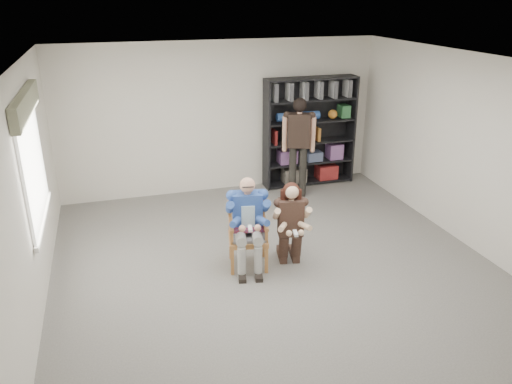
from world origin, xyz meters
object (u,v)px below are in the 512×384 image
object	(u,v)px
seated_man	(248,223)
kneeling_woman	(291,225)
bookshelf	(310,132)
armchair	(248,233)
standing_man	(298,149)

from	to	relation	value
seated_man	kneeling_woman	distance (m)	0.59
seated_man	bookshelf	xyz separation A→B (m)	(2.05, 2.79, 0.40)
bookshelf	armchair	bearing A→B (deg)	-126.26
armchair	standing_man	xyz separation A→B (m)	(1.60, 2.22, 0.42)
bookshelf	seated_man	bearing A→B (deg)	-126.26
bookshelf	standing_man	distance (m)	0.74
armchair	seated_man	bearing A→B (deg)	0.00
armchair	kneeling_woman	xyz separation A→B (m)	(0.58, -0.12, 0.10)
armchair	standing_man	bearing A→B (deg)	65.67
armchair	bookshelf	size ratio (longest dim) A/B	0.48
kneeling_woman	armchair	bearing A→B (deg)	179.65
seated_man	standing_man	world-z (taller)	standing_man
kneeling_woman	standing_man	world-z (taller)	standing_man
seated_man	kneeling_woman	bearing A→B (deg)	-0.35
kneeling_woman	bookshelf	distance (m)	3.29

